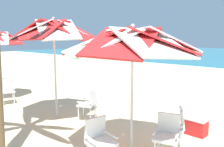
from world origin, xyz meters
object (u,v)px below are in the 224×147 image
Objects in this scene: plastic_chair_0 at (175,125)px; plastic_chair_1 at (99,139)px; beach_umbrella_1 at (54,31)px; plastic_chair_3 at (89,103)px; plastic_chair_4 at (7,89)px; plastic_chair_2 at (167,134)px; beach_umbrella_0 at (133,42)px; cooler_box at (196,126)px.

plastic_chair_0 is 1.00× the size of plastic_chair_1.
beach_umbrella_1 is 3.28× the size of plastic_chair_3.
plastic_chair_4 is at bearing -170.93° from beach_umbrella_1.
plastic_chair_0 and plastic_chair_2 have the same top height.
plastic_chair_3 is 1.00× the size of plastic_chair_4.
plastic_chair_2 is (0.59, 0.33, -1.68)m from beach_umbrella_0.
plastic_chair_2 is at bearing 29.21° from beach_umbrella_0.
plastic_chair_2 is (0.12, -0.50, 0.00)m from plastic_chair_0.
beach_umbrella_1 reaches higher than cooler_box.
beach_umbrella_0 reaches higher than cooler_box.
plastic_chair_1 is 1.00× the size of plastic_chair_4.
plastic_chair_4 is at bearing 173.94° from plastic_chair_1.
beach_umbrella_0 is 3.03× the size of plastic_chair_1.
plastic_chair_4 is 6.26m from cooler_box.
beach_umbrella_0 is 3.03× the size of plastic_chair_3.
plastic_chair_1 is 3.58m from beach_umbrella_1.
beach_umbrella_0 is at bearing -150.79° from plastic_chair_2.
beach_umbrella_1 is (-3.47, -0.58, 1.95)m from plastic_chair_0.
plastic_chair_3 is (-2.57, -0.12, 0.00)m from plastic_chair_0.
plastic_chair_3 is at bearing 161.17° from beach_umbrella_0.
plastic_chair_1 is 2.62m from cooler_box.
plastic_chair_4 is (-5.46, -0.14, -1.68)m from beach_umbrella_0.
cooler_box is at bearing 18.29° from plastic_chair_4.
plastic_chair_2 is 1.73× the size of cooler_box.
cooler_box is at bearing 75.41° from beach_umbrella_0.
beach_umbrella_1 reaches higher than beach_umbrella_0.
beach_umbrella_1 is at bearing -170.44° from plastic_chair_0.
beach_umbrella_1 is 5.68× the size of cooler_box.
plastic_chair_0 is 2.57m from plastic_chair_3.
plastic_chair_0 is 1.03m from cooler_box.
beach_umbrella_1 is 4.42m from cooler_box.
beach_umbrella_1 is 3.28× the size of plastic_chair_4.
plastic_chair_0 is 1.00× the size of plastic_chair_2.
beach_umbrella_0 reaches higher than plastic_chair_3.
cooler_box is at bearing 23.14° from plastic_chair_3.
cooler_box is at bearing 89.75° from plastic_chair_0.
plastic_chair_3 is at bearing 14.38° from plastic_chair_4.
cooler_box is at bearing 76.17° from plastic_chair_1.
plastic_chair_2 is 2.72m from plastic_chair_3.
cooler_box is (0.47, 1.82, -1.98)m from beach_umbrella_0.
plastic_chair_1 is 1.27m from plastic_chair_2.
plastic_chair_2 reaches higher than cooler_box.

